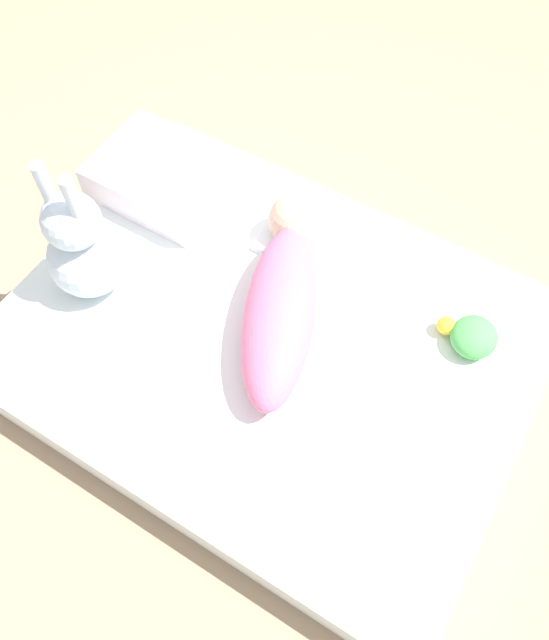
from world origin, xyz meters
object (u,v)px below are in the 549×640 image
Objects in this scene: bunny_plush at (83,248)px; turtle_plush at (471,336)px; pillow at (163,176)px; swaddled_baby at (282,296)px.

bunny_plush is 2.66× the size of turtle_plush.
pillow is at bearing -1.42° from turtle_plush.
bunny_plush is at bearing 96.05° from pillow.
turtle_plush is (-0.89, -0.33, -0.11)m from bunny_plush.
pillow reaches higher than turtle_plush.
bunny_plush is at bearing 86.53° from swaddled_baby.
pillow is 0.93m from turtle_plush.
swaddled_baby is 0.53m from pillow.
pillow is 0.90× the size of bunny_plush.
swaddled_baby is at bearing 19.89° from turtle_plush.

